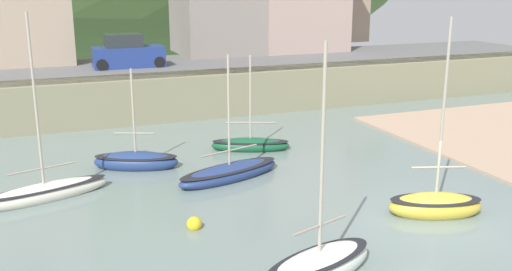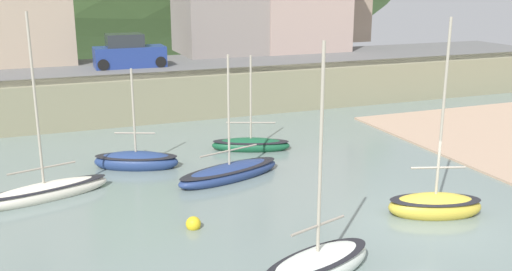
{
  "view_description": "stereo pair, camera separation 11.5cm",
  "coord_description": "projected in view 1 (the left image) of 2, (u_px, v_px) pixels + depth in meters",
  "views": [
    {
      "loc": [
        -11.36,
        -13.74,
        7.45
      ],
      "look_at": [
        -3.41,
        6.3,
        1.6
      ],
      "focal_mm": 40.6,
      "sensor_mm": 36.0,
      "label": 1
    },
    {
      "loc": [
        -11.25,
        -13.78,
        7.45
      ],
      "look_at": [
        -3.41,
        6.3,
        1.6
      ],
      "focal_mm": 40.6,
      "sensor_mm": 36.0,
      "label": 2
    }
  ],
  "objects": [
    {
      "name": "sailboat_nearest_shore",
      "position": [
        45.0,
        192.0,
        20.15
      ],
      "size": [
        4.68,
        2.26,
        6.61
      ],
      "rotation": [
        0.0,
        0.0,
        0.29
      ],
      "color": "silver",
      "rests_on": "ground"
    },
    {
      "name": "sailboat_white_hull",
      "position": [
        435.0,
        205.0,
        18.87
      ],
      "size": [
        3.31,
        2.21,
        6.56
      ],
      "rotation": [
        0.0,
        0.0,
        -0.33
      ],
      "color": "gold",
      "rests_on": "ground"
    },
    {
      "name": "parked_car_near_slipway",
      "position": [
        127.0,
        53.0,
        33.97
      ],
      "size": [
        4.11,
        1.82,
        1.95
      ],
      "rotation": [
        0.0,
        0.0,
        -0.01
      ],
      "color": "navy",
      "rests_on": "ground"
    },
    {
      "name": "sailboat_tall_mast",
      "position": [
        319.0,
        265.0,
        14.91
      ],
      "size": [
        3.8,
        2.32,
        6.28
      ],
      "rotation": [
        0.0,
        0.0,
        0.32
      ],
      "color": "white",
      "rests_on": "ground"
    },
    {
      "name": "rowboat_small_beached",
      "position": [
        136.0,
        161.0,
        23.52
      ],
      "size": [
        3.65,
        2.48,
        4.26
      ],
      "rotation": [
        0.0,
        0.0,
        -0.4
      ],
      "color": "navy",
      "rests_on": "ground"
    },
    {
      "name": "fishing_boat_green",
      "position": [
        250.0,
        144.0,
        26.02
      ],
      "size": [
        3.67,
        2.35,
        4.41
      ],
      "rotation": [
        0.0,
        0.0,
        -0.39
      ],
      "color": "#165231",
      "rests_on": "ground"
    },
    {
      "name": "mooring_buoy",
      "position": [
        194.0,
        224.0,
        17.83
      ],
      "size": [
        0.47,
        0.47,
        0.47
      ],
      "color": "yellow",
      "rests_on": "ground"
    },
    {
      "name": "sailboat_far_left",
      "position": [
        229.0,
        172.0,
        22.25
      ],
      "size": [
        4.7,
        2.57,
        4.95
      ],
      "rotation": [
        0.0,
        0.0,
        0.3
      ],
      "color": "navy",
      "rests_on": "ground"
    },
    {
      "name": "quay_seawall",
      "position": [
        240.0,
        87.0,
        33.67
      ],
      "size": [
        48.0,
        9.4,
        2.4
      ],
      "color": "gray",
      "rests_on": "ground"
    }
  ]
}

